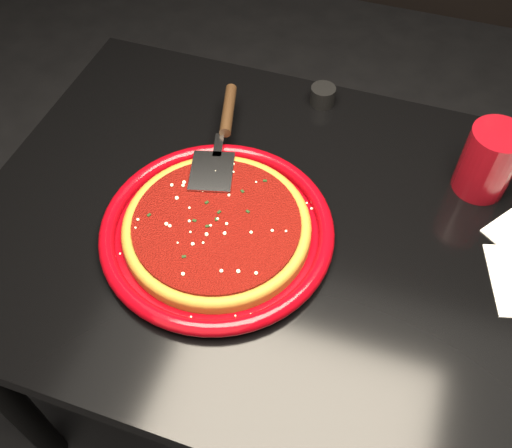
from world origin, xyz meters
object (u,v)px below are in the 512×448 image
at_px(pizza_server, 222,137).
at_px(cup, 488,161).
at_px(plate, 217,230).
at_px(table, 299,332).
at_px(ramekin, 323,96).

xyz_separation_m(pizza_server, cup, (0.47, 0.08, 0.02)).
bearing_deg(plate, cup, 32.12).
relative_size(table, ramekin, 23.40).
bearing_deg(table, pizza_server, 149.45).
distance_m(table, plate, 0.42).
relative_size(cup, ramekin, 2.59).
bearing_deg(plate, ramekin, 78.03).
height_order(table, cup, cup).
distance_m(table, pizza_server, 0.49).
bearing_deg(table, cup, 37.99).
bearing_deg(table, ramekin, 101.89).
xyz_separation_m(table, pizza_server, (-0.21, 0.13, 0.42)).
relative_size(plate, cup, 3.02).
bearing_deg(table, plate, -159.78).
height_order(plate, ramekin, ramekin).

